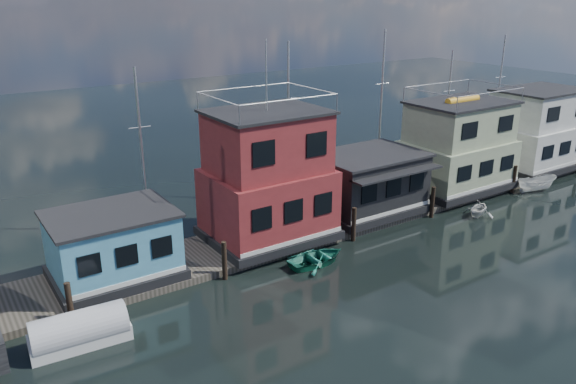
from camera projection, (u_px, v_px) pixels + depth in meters
ground at (522, 283)px, 29.97m from camera, size 160.00×160.00×0.00m
dock at (371, 211)px, 39.30m from camera, size 48.00×5.00×0.40m
houseboat_blue at (113, 246)px, 29.21m from camera, size 6.40×4.90×3.66m
houseboat_red at (268, 179)px, 33.55m from camera, size 7.40×5.90×11.86m
houseboat_dark at (368, 182)px, 38.28m from camera, size 7.40×6.10×4.06m
houseboat_green at (458, 147)px, 42.63m from camera, size 8.40×5.90×7.03m
houseboat_white at (536, 130)px, 47.86m from camera, size 8.40×5.90×6.66m
pilings at (397, 212)px, 36.63m from camera, size 42.28×0.28×2.20m
background_masts at (369, 113)px, 44.70m from camera, size 36.40×0.16×12.00m
tarp_runabout at (80, 332)px, 24.55m from camera, size 4.31×1.98×1.70m
dinghy_teal at (317, 258)px, 31.97m from camera, size 3.60×2.59×0.74m
motorboat at (537, 184)px, 43.54m from camera, size 3.49×2.26×1.26m
dinghy_white at (479, 208)px, 38.71m from camera, size 2.84×2.64×1.22m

